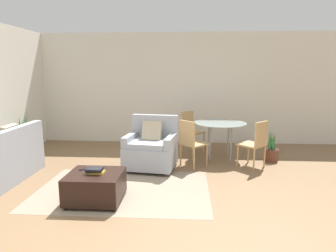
{
  "coord_description": "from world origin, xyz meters",
  "views": [
    {
      "loc": [
        0.67,
        -3.57,
        1.81
      ],
      "look_at": [
        0.31,
        2.19,
        0.75
      ],
      "focal_mm": 32.0,
      "sensor_mm": 36.0,
      "label": 1
    }
  ],
  "objects_px": {
    "dining_chair_near_right": "(256,141)",
    "potted_plant_small": "(271,152)",
    "tv_remote_primary": "(85,169)",
    "armchair": "(151,149)",
    "book_stack": "(95,170)",
    "dining_table": "(220,127)",
    "potted_plant": "(26,147)",
    "ottoman": "(95,186)",
    "dining_chair_far_left": "(190,128)",
    "dining_chair_near_left": "(191,140)"
  },
  "relations": [
    {
      "from": "book_stack",
      "to": "dining_table",
      "type": "xyz_separation_m",
      "value": [
        1.95,
        2.27,
        0.22
      ]
    },
    {
      "from": "dining_chair_near_left",
      "to": "dining_chair_near_right",
      "type": "bearing_deg",
      "value": 0.0
    },
    {
      "from": "armchair",
      "to": "book_stack",
      "type": "bearing_deg",
      "value": -111.86
    },
    {
      "from": "tv_remote_primary",
      "to": "dining_chair_near_left",
      "type": "xyz_separation_m",
      "value": [
        1.55,
        1.5,
        0.1
      ]
    },
    {
      "from": "book_stack",
      "to": "potted_plant_small",
      "type": "xyz_separation_m",
      "value": [
        2.99,
        2.13,
        -0.26
      ]
    },
    {
      "from": "book_stack",
      "to": "tv_remote_primary",
      "type": "distance_m",
      "value": 0.26
    },
    {
      "from": "tv_remote_primary",
      "to": "dining_chair_near_left",
      "type": "distance_m",
      "value": 2.16
    },
    {
      "from": "potted_plant",
      "to": "dining_chair_far_left",
      "type": "distance_m",
      "value": 3.57
    },
    {
      "from": "armchair",
      "to": "dining_chair_near_right",
      "type": "relative_size",
      "value": 1.11
    },
    {
      "from": "potted_plant",
      "to": "dining_chair_near_right",
      "type": "relative_size",
      "value": 1.13
    },
    {
      "from": "ottoman",
      "to": "dining_chair_near_right",
      "type": "bearing_deg",
      "value": 32.78
    },
    {
      "from": "book_stack",
      "to": "dining_chair_near_left",
      "type": "xyz_separation_m",
      "value": [
        1.34,
        1.66,
        0.06
      ]
    },
    {
      "from": "ottoman",
      "to": "dining_chair_near_left",
      "type": "height_order",
      "value": "dining_chair_near_left"
    },
    {
      "from": "potted_plant",
      "to": "dining_chair_far_left",
      "type": "relative_size",
      "value": 1.13
    },
    {
      "from": "ottoman",
      "to": "potted_plant",
      "type": "distance_m",
      "value": 2.92
    },
    {
      "from": "potted_plant_small",
      "to": "book_stack",
      "type": "bearing_deg",
      "value": -144.58
    },
    {
      "from": "dining_table",
      "to": "dining_chair_near_right",
      "type": "bearing_deg",
      "value": -45.0
    },
    {
      "from": "dining_chair_near_left",
      "to": "armchair",
      "type": "bearing_deg",
      "value": -168.11
    },
    {
      "from": "ottoman",
      "to": "dining_chair_far_left",
      "type": "bearing_deg",
      "value": 64.84
    },
    {
      "from": "potted_plant",
      "to": "dining_chair_near_left",
      "type": "xyz_separation_m",
      "value": [
        3.46,
        -0.37,
        0.28
      ]
    },
    {
      "from": "armchair",
      "to": "dining_chair_near_left",
      "type": "relative_size",
      "value": 1.11
    },
    {
      "from": "tv_remote_primary",
      "to": "dining_chair_far_left",
      "type": "xyz_separation_m",
      "value": [
        1.55,
        2.72,
        0.1
      ]
    },
    {
      "from": "dining_chair_near_left",
      "to": "potted_plant",
      "type": "bearing_deg",
      "value": 173.93
    },
    {
      "from": "dining_chair_near_right",
      "to": "potted_plant_small",
      "type": "xyz_separation_m",
      "value": [
        0.43,
        0.47,
        -0.33
      ]
    },
    {
      "from": "tv_remote_primary",
      "to": "potted_plant_small",
      "type": "bearing_deg",
      "value": 31.61
    },
    {
      "from": "tv_remote_primary",
      "to": "book_stack",
      "type": "bearing_deg",
      "value": -38.27
    },
    {
      "from": "armchair",
      "to": "potted_plant",
      "type": "bearing_deg",
      "value": 169.1
    },
    {
      "from": "dining_chair_near_right",
      "to": "book_stack",
      "type": "bearing_deg",
      "value": -147.05
    },
    {
      "from": "armchair",
      "to": "dining_table",
      "type": "distance_m",
      "value": 1.58
    },
    {
      "from": "book_stack",
      "to": "dining_chair_near_right",
      "type": "distance_m",
      "value": 3.05
    },
    {
      "from": "ottoman",
      "to": "book_stack",
      "type": "distance_m",
      "value": 0.23
    },
    {
      "from": "armchair",
      "to": "tv_remote_primary",
      "type": "xyz_separation_m",
      "value": [
        -0.81,
        -1.34,
        0.04
      ]
    },
    {
      "from": "armchair",
      "to": "tv_remote_primary",
      "type": "height_order",
      "value": "armchair"
    },
    {
      "from": "dining_chair_near_right",
      "to": "dining_chair_far_left",
      "type": "relative_size",
      "value": 1.0
    },
    {
      "from": "book_stack",
      "to": "dining_table",
      "type": "bearing_deg",
      "value": 49.31
    },
    {
      "from": "book_stack",
      "to": "dining_chair_near_left",
      "type": "distance_m",
      "value": 2.14
    },
    {
      "from": "potted_plant_small",
      "to": "tv_remote_primary",
      "type": "bearing_deg",
      "value": -148.39
    },
    {
      "from": "potted_plant",
      "to": "dining_table",
      "type": "relative_size",
      "value": 0.94
    },
    {
      "from": "ottoman",
      "to": "armchair",
      "type": "bearing_deg",
      "value": 67.82
    },
    {
      "from": "potted_plant",
      "to": "dining_chair_near_right",
      "type": "xyz_separation_m",
      "value": [
        4.67,
        -0.37,
        0.28
      ]
    },
    {
      "from": "dining_chair_far_left",
      "to": "potted_plant_small",
      "type": "height_order",
      "value": "dining_chair_far_left"
    },
    {
      "from": "armchair",
      "to": "ottoman",
      "type": "xyz_separation_m",
      "value": [
        -0.61,
        -1.5,
        -0.15
      ]
    },
    {
      "from": "dining_chair_near_right",
      "to": "potted_plant_small",
      "type": "bearing_deg",
      "value": 47.32
    },
    {
      "from": "dining_table",
      "to": "potted_plant_small",
      "type": "distance_m",
      "value": 1.15
    },
    {
      "from": "potted_plant",
      "to": "potted_plant_small",
      "type": "relative_size",
      "value": 1.54
    },
    {
      "from": "armchair",
      "to": "dining_chair_near_left",
      "type": "distance_m",
      "value": 0.77
    },
    {
      "from": "tv_remote_primary",
      "to": "armchair",
      "type": "bearing_deg",
      "value": 59.0
    },
    {
      "from": "potted_plant_small",
      "to": "armchair",
      "type": "bearing_deg",
      "value": -165.38
    },
    {
      "from": "dining_chair_near_left",
      "to": "dining_table",
      "type": "bearing_deg",
      "value": 45.0
    },
    {
      "from": "tv_remote_primary",
      "to": "potted_plant",
      "type": "bearing_deg",
      "value": 135.65
    }
  ]
}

